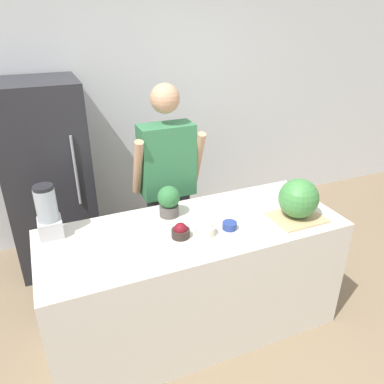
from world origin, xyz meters
name	(u,v)px	position (x,y,z in m)	size (l,w,h in m)	color
ground_plane	(217,364)	(0.00, 0.00, 0.00)	(14.00, 14.00, 0.00)	#7F6B51
wall_back	(127,111)	(0.00, 2.13, 1.30)	(8.00, 0.06, 2.60)	silver
counter_island	(194,279)	(0.00, 0.40, 0.45)	(2.08, 0.80, 0.90)	beige
refrigerator	(49,178)	(-0.86, 1.74, 0.86)	(0.72, 0.70, 1.73)	#232328
person	(168,187)	(0.05, 1.08, 0.90)	(0.58, 0.27, 1.75)	#333338
cutting_board	(297,217)	(0.72, 0.23, 0.91)	(0.36, 0.29, 0.01)	tan
watermelon	(299,198)	(0.72, 0.24, 1.05)	(0.28, 0.28, 0.28)	#3D7F3D
bowl_cherries	(181,231)	(-0.13, 0.33, 0.94)	(0.12, 0.12, 0.10)	#2D231E
bowl_cream	(205,228)	(0.03, 0.29, 0.94)	(0.13, 0.13, 0.11)	beige
bowl_small_blue	(230,226)	(0.21, 0.29, 0.92)	(0.10, 0.10, 0.05)	navy
blender	(48,213)	(-0.90, 0.67, 1.07)	(0.15, 0.15, 0.36)	#B7B7BC
potted_plant	(169,201)	(-0.10, 0.62, 1.02)	(0.16, 0.16, 0.23)	#514C47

